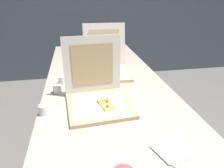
% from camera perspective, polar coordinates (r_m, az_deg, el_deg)
% --- Properties ---
extents(table, '(0.89, 2.43, 0.75)m').
position_cam_1_polar(table, '(1.60, -1.87, -0.85)').
color(table, '#BCB29E').
rests_on(table, ground).
extents(pizza_box_front, '(0.40, 0.41, 0.39)m').
position_cam_1_polar(pizza_box_front, '(1.26, -3.95, -3.25)').
color(pizza_box_front, tan).
rests_on(pizza_box_front, table).
extents(pizza_box_middle, '(0.39, 0.45, 0.39)m').
position_cam_1_polar(pizza_box_middle, '(1.75, -1.43, 4.81)').
color(pizza_box_middle, tan).
rests_on(pizza_box_middle, table).
extents(cup_white_near_center, '(0.05, 0.05, 0.06)m').
position_cam_1_polar(cup_white_near_center, '(1.45, -14.91, -1.33)').
color(cup_white_near_center, white).
rests_on(cup_white_near_center, table).
extents(cup_white_near_left, '(0.05, 0.05, 0.06)m').
position_cam_1_polar(cup_white_near_left, '(1.23, -18.36, -6.79)').
color(cup_white_near_left, white).
rests_on(cup_white_near_left, table).
extents(cup_white_mid, '(0.05, 0.05, 0.06)m').
position_cam_1_polar(cup_white_mid, '(1.59, -13.52, 1.07)').
color(cup_white_mid, white).
rests_on(cup_white_mid, table).
extents(napkin_pile, '(0.19, 0.19, 0.01)m').
position_cam_1_polar(napkin_pile, '(0.98, 16.31, -16.85)').
color(napkin_pile, white).
rests_on(napkin_pile, table).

